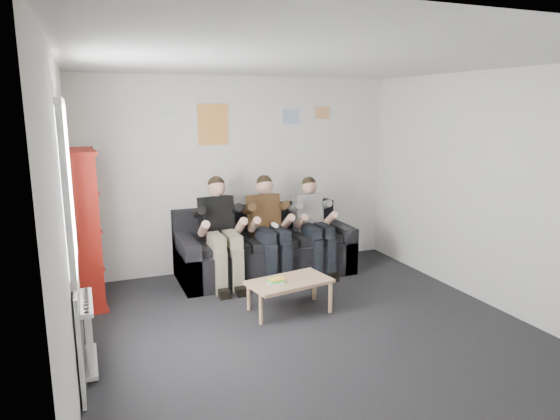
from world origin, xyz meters
The scene contains 14 objects.
room_shell centered at (0.00, 0.00, 1.35)m, with size 5.00×5.00×5.00m.
sofa centered at (0.17, 2.05, 0.33)m, with size 2.37×0.97×0.92m.
bookshelf centered at (-2.09, 1.83, 0.91)m, with size 0.27×0.82×1.82m.
coffee_table centered at (-0.02, 0.72, 0.33)m, with size 0.92×0.51×0.37m.
game_cases centered at (-0.18, 0.70, 0.39)m, with size 0.20×0.18×0.04m.
person_left centered at (-0.49, 1.84, 0.71)m, with size 0.42×0.91×1.41m.
person_middle centered at (0.17, 1.84, 0.70)m, with size 0.41×0.89×1.39m.
person_right centered at (0.83, 1.84, 0.68)m, with size 0.39×0.83×1.33m.
radiator centered at (-2.15, 0.20, 0.35)m, with size 0.10×0.64×0.60m.
window centered at (-2.22, 0.20, 1.03)m, with size 0.05×1.30×2.36m.
poster_large centered at (-0.40, 2.49, 2.05)m, with size 0.42×0.01×0.55m, color gold.
poster_blue centered at (0.75, 2.49, 2.15)m, with size 0.25×0.01×0.20m, color #3F7BD6.
poster_pink centered at (1.25, 2.49, 2.20)m, with size 0.22×0.01×0.18m, color #C13C6D.
poster_sign centered at (-1.00, 2.49, 2.25)m, with size 0.20×0.01×0.14m, color white.
Camera 1 is at (-2.10, -4.20, 2.30)m, focal length 32.00 mm.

